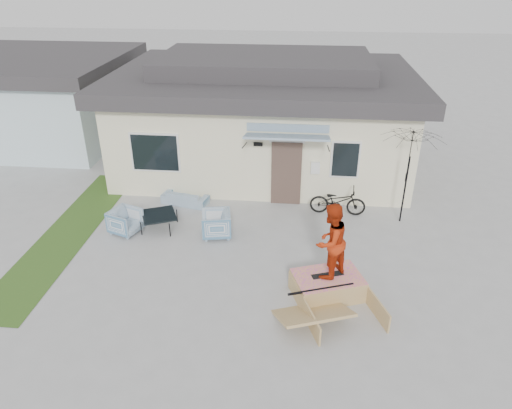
# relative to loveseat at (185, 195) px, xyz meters

# --- Properties ---
(ground) EXTENTS (90.00, 90.00, 0.00)m
(ground) POSITION_rel_loveseat_xyz_m (2.24, -4.11, -0.29)
(ground) COLOR #999999
(ground) RESTS_ON ground
(grass_strip) EXTENTS (1.40, 8.00, 0.01)m
(grass_strip) POSITION_rel_loveseat_xyz_m (-2.96, -2.11, -0.29)
(grass_strip) COLOR #2B4B1A
(grass_strip) RESTS_ON ground
(house) EXTENTS (10.80, 8.49, 4.10)m
(house) POSITION_rel_loveseat_xyz_m (2.24, 3.88, 1.65)
(house) COLOR beige
(house) RESTS_ON ground
(neighbor_house) EXTENTS (8.60, 7.60, 3.50)m
(neighbor_house) POSITION_rel_loveseat_xyz_m (-8.26, 5.89, 1.49)
(neighbor_house) COLOR silver
(neighbor_house) RESTS_ON ground
(loveseat) EXTENTS (1.56, 0.76, 0.59)m
(loveseat) POSITION_rel_loveseat_xyz_m (0.00, 0.00, 0.00)
(loveseat) COLOR teal
(loveseat) RESTS_ON ground
(armchair_left) EXTENTS (0.96, 0.99, 0.80)m
(armchair_left) POSITION_rel_loveseat_xyz_m (-1.29, -1.94, 0.11)
(armchair_left) COLOR teal
(armchair_left) RESTS_ON ground
(armchair_right) EXTENTS (0.89, 0.93, 0.83)m
(armchair_right) POSITION_rel_loveseat_xyz_m (1.35, -1.86, 0.12)
(armchair_right) COLOR teal
(armchair_right) RESTS_ON ground
(coffee_table) EXTENTS (1.24, 1.24, 0.47)m
(coffee_table) POSITION_rel_loveseat_xyz_m (-0.39, -1.63, -0.06)
(coffee_table) COLOR black
(coffee_table) RESTS_ON ground
(bicycle) EXTENTS (1.74, 0.69, 1.09)m
(bicycle) POSITION_rel_loveseat_xyz_m (4.87, -0.21, 0.25)
(bicycle) COLOR black
(bicycle) RESTS_ON ground
(patio_umbrella) EXTENTS (1.84, 1.71, 2.20)m
(patio_umbrella) POSITION_rel_loveseat_xyz_m (6.76, -0.48, 1.46)
(patio_umbrella) COLOR black
(patio_umbrella) RESTS_ON ground
(skate_ramp) EXTENTS (2.17, 2.49, 0.52)m
(skate_ramp) POSITION_rel_loveseat_xyz_m (4.43, -4.27, -0.03)
(skate_ramp) COLOR tan
(skate_ramp) RESTS_ON ground
(skateboard) EXTENTS (0.78, 0.44, 0.05)m
(skateboard) POSITION_rel_loveseat_xyz_m (4.41, -4.22, 0.25)
(skateboard) COLOR black
(skateboard) RESTS_ON skate_ramp
(skater) EXTENTS (1.12, 1.13, 1.84)m
(skater) POSITION_rel_loveseat_xyz_m (4.41, -4.22, 1.20)
(skater) COLOR #B12B0C
(skater) RESTS_ON skateboard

